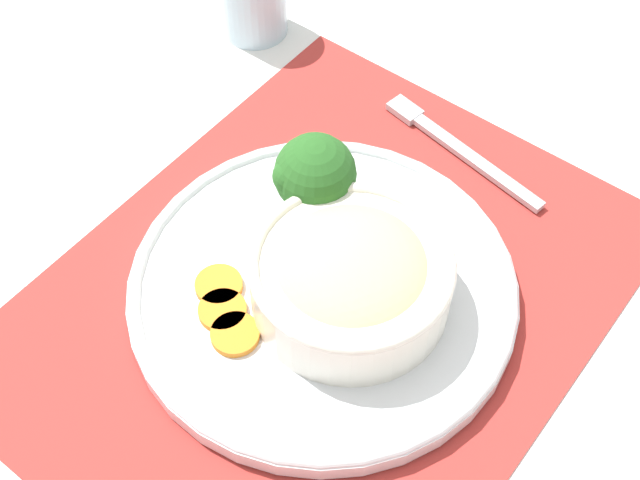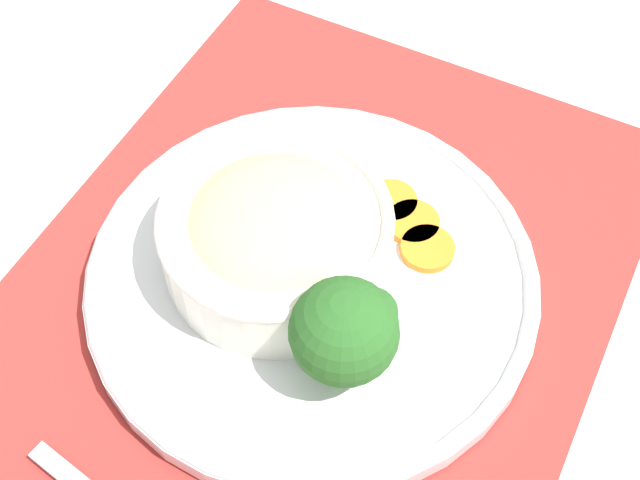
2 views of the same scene
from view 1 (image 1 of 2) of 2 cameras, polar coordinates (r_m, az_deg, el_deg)
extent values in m
plane|color=white|center=(0.74, 0.17, -3.72)|extent=(4.00, 4.00, 0.00)
cube|color=#B2332D|center=(0.74, 0.17, -3.63)|extent=(0.56, 0.47, 0.00)
cylinder|color=silver|center=(0.73, 0.17, -3.20)|extent=(0.32, 0.32, 0.02)
torus|color=silver|center=(0.72, 0.17, -2.85)|extent=(0.32, 0.32, 0.01)
cylinder|color=silver|center=(0.69, 1.98, -2.69)|extent=(0.16, 0.16, 0.05)
torus|color=silver|center=(0.67, 2.04, -1.49)|extent=(0.16, 0.16, 0.01)
ellipsoid|color=beige|center=(0.68, 2.01, -2.10)|extent=(0.13, 0.13, 0.06)
cylinder|color=#759E51|center=(0.76, -0.30, 2.40)|extent=(0.02, 0.02, 0.02)
sphere|color=#286023|center=(0.73, -0.31, 4.25)|extent=(0.07, 0.07, 0.07)
sphere|color=#286023|center=(0.72, -1.86, 4.10)|extent=(0.03, 0.03, 0.03)
sphere|color=#286023|center=(0.73, 1.03, 4.84)|extent=(0.03, 0.03, 0.03)
cylinder|color=orange|center=(0.72, -6.49, -2.90)|extent=(0.04, 0.04, 0.01)
cylinder|color=orange|center=(0.71, -6.26, -4.51)|extent=(0.04, 0.04, 0.01)
cylinder|color=orange|center=(0.69, -5.46, -6.02)|extent=(0.04, 0.04, 0.01)
cylinder|color=silver|center=(0.95, -4.25, 14.69)|extent=(0.06, 0.06, 0.06)
cube|color=#B7B7BC|center=(0.84, 9.24, 5.52)|extent=(0.02, 0.18, 0.01)
cube|color=#B7B7BC|center=(0.87, 5.46, 8.29)|extent=(0.02, 0.03, 0.01)
camera|label=2|loc=(0.75, 6.71, 46.85)|focal=50.00mm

